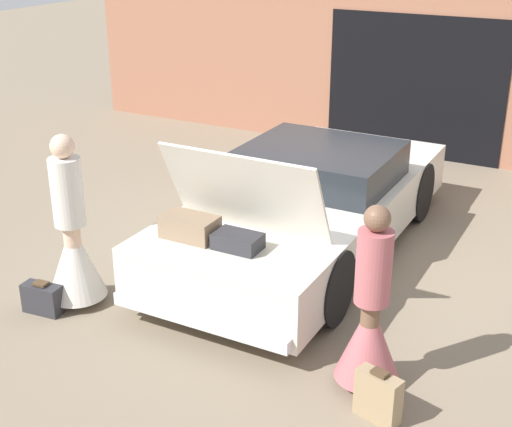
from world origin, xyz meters
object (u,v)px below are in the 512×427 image
(car, at_px, (309,204))
(person_left, at_px, (73,245))
(suitcase_beside_left_person, at_px, (43,298))
(suitcase_beside_right_person, at_px, (378,397))
(person_right, at_px, (370,324))

(car, relative_size, person_left, 2.71)
(suitcase_beside_left_person, xyz_separation_m, suitcase_beside_right_person, (3.38, 0.02, 0.05))
(car, height_order, person_right, car)
(suitcase_beside_left_person, bearing_deg, suitcase_beside_right_person, 0.26)
(person_right, bearing_deg, car, 35.42)
(person_left, xyz_separation_m, suitcase_beside_left_person, (-0.16, -0.32, -0.48))
(person_left, bearing_deg, car, 151.76)
(car, distance_m, person_left, 2.69)
(car, bearing_deg, person_left, -123.82)
(car, height_order, suitcase_beside_left_person, car)
(person_right, bearing_deg, suitcase_beside_left_person, 97.72)
(suitcase_beside_left_person, bearing_deg, person_left, 62.81)
(car, height_order, person_left, person_left)
(car, height_order, suitcase_beside_right_person, car)
(person_right, bearing_deg, person_left, 92.07)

